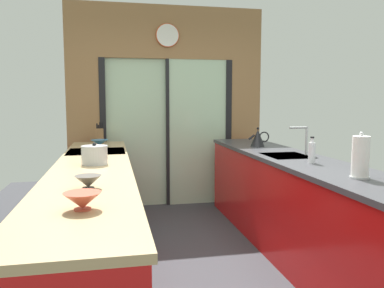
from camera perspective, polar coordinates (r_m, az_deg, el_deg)
ground_plane at (r=3.84m, az=0.41°, el=-15.82°), size 5.04×7.60×0.02m
back_wall_unit at (r=5.33m, az=-3.64°, el=7.25°), size 2.64×0.12×2.70m
left_counter_run at (r=3.17m, az=-14.37°, el=-11.77°), size 0.62×3.80×0.92m
right_counter_run at (r=3.72m, az=15.45°, el=-9.13°), size 0.62×3.80×0.92m
sink_faucet at (r=3.89m, az=16.01°, el=1.13°), size 0.19×0.02×0.28m
oven_range at (r=4.25m, az=-13.64°, el=-7.24°), size 0.60×0.60×0.92m
mixing_bowl_near at (r=1.95m, az=-15.74°, el=-7.98°), size 0.18×0.18×0.09m
mixing_bowl_mid at (r=2.41m, az=-14.95°, el=-5.33°), size 0.16×0.16×0.08m
mixing_bowl_far at (r=4.64m, az=-13.38°, el=0.21°), size 0.20×0.20×0.07m
knife_block at (r=4.93m, az=-13.29°, el=1.24°), size 0.09×0.14×0.26m
stock_pot at (r=3.30m, az=-14.08°, el=-1.56°), size 0.21×0.21×0.18m
kettle at (r=4.52m, az=9.62°, el=0.90°), size 0.25×0.16×0.22m
soap_bottle_far at (r=3.41m, az=17.13°, el=-1.14°), size 0.06×0.06×0.22m
paper_towel_roll at (r=2.85m, az=23.43°, el=-1.81°), size 0.13×0.13×0.31m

